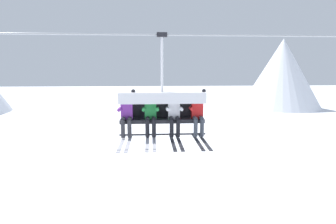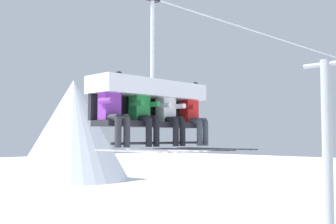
{
  "view_description": "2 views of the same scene",
  "coord_description": "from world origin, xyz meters",
  "px_view_note": "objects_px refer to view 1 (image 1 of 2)",
  "views": [
    {
      "loc": [
        -0.14,
        -8.07,
        6.76
      ],
      "look_at": [
        0.32,
        -0.73,
        5.56
      ],
      "focal_mm": 28.0,
      "sensor_mm": 36.0,
      "label": 1
    },
    {
      "loc": [
        -5.06,
        -6.35,
        5.1
      ],
      "look_at": [
        0.37,
        -0.99,
        5.56
      ],
      "focal_mm": 45.0,
      "sensor_mm": 36.0,
      "label": 2
    }
  ],
  "objects_px": {
    "skier_green": "(151,114)",
    "skier_red": "(198,113)",
    "skier_white": "(174,114)",
    "skier_purple": "(127,113)",
    "chairlift_chair": "(162,102)"
  },
  "relations": [
    {
      "from": "skier_green",
      "to": "skier_red",
      "type": "height_order",
      "value": "skier_red"
    },
    {
      "from": "chairlift_chair",
      "to": "skier_green",
      "type": "relative_size",
      "value": 1.62
    },
    {
      "from": "skier_red",
      "to": "skier_white",
      "type": "bearing_deg",
      "value": -179.41
    },
    {
      "from": "skier_green",
      "to": "skier_white",
      "type": "distance_m",
      "value": 0.66
    },
    {
      "from": "skier_purple",
      "to": "skier_green",
      "type": "xyz_separation_m",
      "value": [
        0.65,
        -0.01,
        -0.02
      ]
    },
    {
      "from": "skier_purple",
      "to": "skier_red",
      "type": "distance_m",
      "value": 1.97
    },
    {
      "from": "chairlift_chair",
      "to": "skier_white",
      "type": "height_order",
      "value": "chairlift_chair"
    },
    {
      "from": "skier_green",
      "to": "skier_white",
      "type": "height_order",
      "value": "same"
    },
    {
      "from": "chairlift_chair",
      "to": "skier_red",
      "type": "xyz_separation_m",
      "value": [
        0.99,
        -0.21,
        -0.28
      ]
    },
    {
      "from": "chairlift_chair",
      "to": "skier_white",
      "type": "bearing_deg",
      "value": -33.99
    },
    {
      "from": "chairlift_chair",
      "to": "skier_purple",
      "type": "height_order",
      "value": "chairlift_chair"
    },
    {
      "from": "skier_green",
      "to": "chairlift_chair",
      "type": "bearing_deg",
      "value": 33.99
    },
    {
      "from": "chairlift_chair",
      "to": "skier_green",
      "type": "xyz_separation_m",
      "value": [
        -0.33,
        -0.22,
        -0.3
      ]
    },
    {
      "from": "skier_green",
      "to": "skier_red",
      "type": "bearing_deg",
      "value": 0.3
    },
    {
      "from": "chairlift_chair",
      "to": "skier_purple",
      "type": "distance_m",
      "value": 1.04
    }
  ]
}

